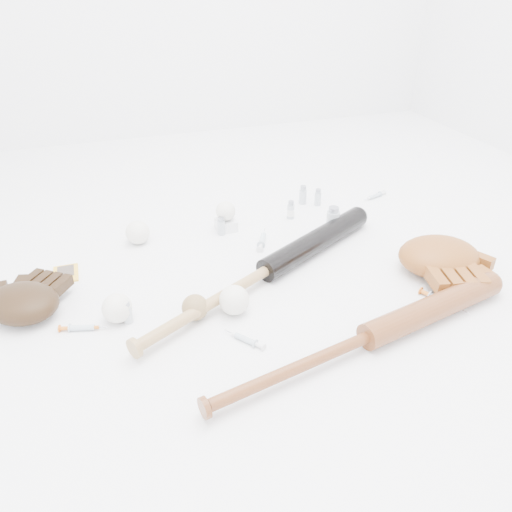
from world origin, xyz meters
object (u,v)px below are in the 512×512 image
object	(u,v)px
bat_wood	(369,336)
pedestal	(226,225)
glove_dark	(22,302)
bat_dark	(267,270)

from	to	relation	value
bat_wood	pedestal	world-z (taller)	bat_wood
glove_dark	pedestal	size ratio (longest dim) A/B	3.47
bat_dark	glove_dark	world-z (taller)	glove_dark
glove_dark	pedestal	bearing A→B (deg)	61.11
bat_dark	bat_wood	distance (m)	0.39
pedestal	bat_dark	bearing A→B (deg)	-85.51
bat_dark	pedestal	size ratio (longest dim) A/B	14.77
bat_dark	glove_dark	size ratio (longest dim) A/B	4.26
bat_dark	glove_dark	distance (m)	0.68
bat_dark	bat_wood	world-z (taller)	bat_dark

